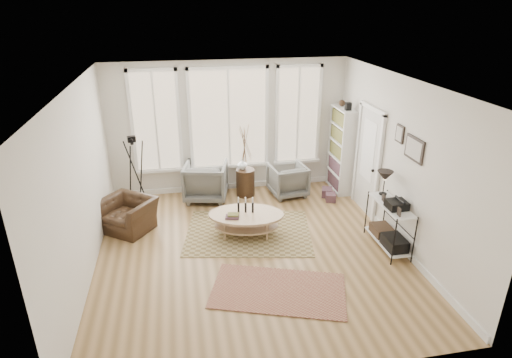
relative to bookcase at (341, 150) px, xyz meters
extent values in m
plane|color=#A47F4F|center=(-2.44, -2.23, -0.96)|extent=(5.50, 5.50, 0.00)
plane|color=white|center=(-2.44, -2.23, 1.94)|extent=(5.50, 5.50, 0.00)
cube|color=silver|center=(-2.44, 0.52, 0.49)|extent=(5.20, 0.04, 2.90)
cube|color=silver|center=(-2.44, -4.98, 0.49)|extent=(5.20, 0.04, 2.90)
cube|color=silver|center=(-5.04, -2.23, 0.49)|extent=(0.04, 5.50, 2.90)
cube|color=silver|center=(0.16, -2.23, 0.49)|extent=(0.04, 5.50, 2.90)
cube|color=white|center=(-2.44, 0.51, -0.90)|extent=(5.10, 0.04, 0.12)
cube|color=white|center=(0.15, -2.23, -0.90)|extent=(0.03, 5.40, 0.12)
cube|color=#D8B887|center=(-2.44, 0.50, 0.69)|extent=(1.60, 0.03, 2.10)
cube|color=#D8B887|center=(-3.99, 0.50, 0.69)|extent=(0.90, 0.03, 2.10)
cube|color=#D8B887|center=(-0.89, 0.50, 0.69)|extent=(0.90, 0.03, 2.10)
cube|color=white|center=(-2.44, 0.48, 0.69)|extent=(1.74, 0.06, 2.24)
cube|color=white|center=(-3.99, 0.48, 0.69)|extent=(1.04, 0.06, 2.24)
cube|color=white|center=(-0.89, 0.48, 0.69)|extent=(1.04, 0.06, 2.24)
cube|color=white|center=(-2.44, 0.46, -0.39)|extent=(4.10, 0.12, 0.06)
cube|color=silver|center=(0.14, -1.08, 0.09)|extent=(0.04, 0.88, 2.10)
cube|color=white|center=(0.12, -1.08, 0.34)|extent=(0.01, 0.55, 1.20)
cube|color=white|center=(0.12, -1.57, 0.09)|extent=(0.06, 0.08, 2.18)
cube|color=white|center=(0.12, -0.59, 0.09)|extent=(0.06, 0.08, 2.18)
cube|color=white|center=(0.12, -1.08, 1.18)|extent=(0.06, 1.06, 0.08)
sphere|color=black|center=(0.09, -1.41, 0.04)|extent=(0.06, 0.06, 0.06)
cube|color=white|center=(-0.01, -0.41, -0.01)|extent=(0.30, 0.03, 1.90)
cube|color=white|center=(-0.01, 0.41, -0.01)|extent=(0.30, 0.03, 1.90)
cube|color=white|center=(0.14, 0.00, -0.01)|extent=(0.02, 0.85, 1.90)
cube|color=white|center=(-0.01, 0.00, -0.01)|extent=(0.30, 0.81, 1.90)
cube|color=maroon|center=(-0.01, 0.00, -0.01)|extent=(0.24, 0.75, 1.76)
cube|color=black|center=(-0.01, -0.20, 1.02)|extent=(0.12, 0.10, 0.16)
sphere|color=#362416|center=(-0.01, 0.15, 1.01)|extent=(0.14, 0.14, 0.14)
cube|color=white|center=(-0.06, -2.53, -0.84)|extent=(0.37, 1.07, 0.03)
cube|color=white|center=(-0.06, -2.53, -0.14)|extent=(0.37, 1.07, 0.02)
cylinder|color=black|center=(-0.24, -3.06, -0.53)|extent=(0.02, 0.02, 0.85)
cylinder|color=black|center=(0.12, -3.06, -0.53)|extent=(0.02, 0.02, 0.85)
cylinder|color=black|center=(-0.24, -2.00, -0.53)|extent=(0.02, 0.02, 0.85)
cylinder|color=black|center=(0.12, -2.00, -0.53)|extent=(0.02, 0.02, 0.85)
cylinder|color=black|center=(-0.06, -2.18, -0.08)|extent=(0.14, 0.14, 0.02)
cylinder|color=black|center=(-0.06, -2.18, 0.06)|extent=(0.02, 0.02, 0.30)
cone|color=black|center=(-0.06, -2.18, 0.26)|extent=(0.28, 0.28, 0.18)
cube|color=black|center=(-0.06, -2.68, -0.05)|extent=(0.32, 0.30, 0.13)
cube|color=black|center=(-0.06, -2.78, -0.73)|extent=(0.32, 0.45, 0.20)
cube|color=#362416|center=(-0.06, -2.31, -0.75)|extent=(0.32, 0.40, 0.16)
cube|color=black|center=(-0.16, -2.95, -0.04)|extent=(0.02, 0.10, 0.14)
cube|color=black|center=(-0.16, -2.41, -0.05)|extent=(0.02, 0.10, 0.12)
cube|color=black|center=(0.14, -2.63, 0.89)|extent=(0.03, 0.52, 0.38)
cube|color=silver|center=(0.13, -2.63, 0.89)|extent=(0.01, 0.44, 0.30)
cube|color=black|center=(0.14, -2.13, 0.99)|extent=(0.03, 0.24, 0.30)
cube|color=silver|center=(0.13, -2.13, 0.99)|extent=(0.01, 0.18, 0.24)
cube|color=brown|center=(-2.37, -1.58, -0.95)|extent=(2.57, 2.11, 0.01)
cube|color=maroon|center=(-2.22, -3.38, -0.94)|extent=(2.23, 1.69, 0.01)
ellipsoid|color=tan|center=(-2.42, -1.64, -0.76)|extent=(1.30, 0.96, 0.03)
ellipsoid|color=tan|center=(-2.42, -1.64, -0.54)|extent=(1.52, 1.13, 0.04)
cylinder|color=tan|center=(-2.80, -1.86, -0.76)|extent=(0.04, 0.04, 0.39)
cylinder|color=tan|center=(-2.04, -1.86, -0.76)|extent=(0.04, 0.04, 0.39)
cylinder|color=tan|center=(-2.80, -1.43, -0.76)|extent=(0.04, 0.04, 0.39)
cylinder|color=tan|center=(-2.04, -1.43, -0.76)|extent=(0.04, 0.04, 0.39)
cylinder|color=black|center=(-2.55, -1.59, -0.42)|extent=(0.04, 0.04, 0.20)
cylinder|color=black|center=(-2.42, -1.59, -0.42)|extent=(0.04, 0.04, 0.20)
cylinder|color=black|center=(-2.29, -1.59, -0.42)|extent=(0.04, 0.04, 0.20)
cube|color=#314B2B|center=(-2.68, -1.74, -0.49)|extent=(0.24, 0.17, 0.07)
imported|color=slate|center=(-3.02, 0.05, -0.54)|extent=(1.06, 1.08, 0.83)
imported|color=slate|center=(-1.23, -0.08, -0.60)|extent=(0.85, 0.86, 0.71)
cylinder|color=#362416|center=(-2.15, 0.07, -0.65)|extent=(0.41, 0.41, 0.61)
imported|color=silver|center=(-2.21, 0.12, -0.23)|extent=(0.25, 0.25, 0.22)
imported|color=#362416|center=(-4.59, -1.01, -0.65)|extent=(1.24, 1.21, 0.61)
cylinder|color=black|center=(-4.45, -0.17, 0.48)|extent=(0.07, 0.07, 0.07)
cube|color=black|center=(-4.45, -0.17, 0.56)|extent=(0.18, 0.15, 0.11)
cylinder|color=black|center=(-4.45, -0.26, 0.56)|extent=(0.07, 0.09, 0.07)
cube|color=maroon|center=(-0.39, -0.32, -0.87)|extent=(0.30, 0.34, 0.18)
cube|color=maroon|center=(-0.39, -0.56, -0.87)|extent=(0.27, 0.31, 0.17)
camera|label=1|loc=(-3.53, -8.49, 3.11)|focal=30.00mm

